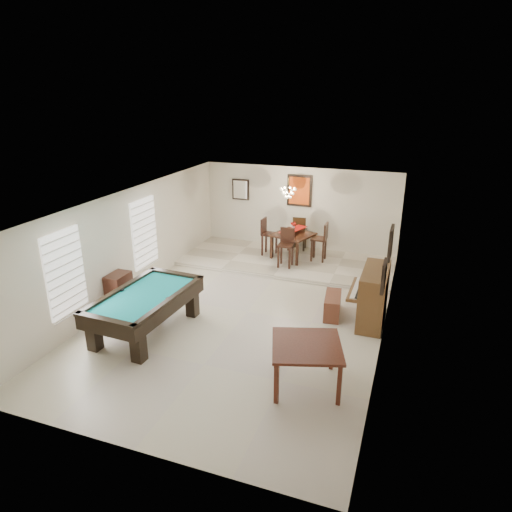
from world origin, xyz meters
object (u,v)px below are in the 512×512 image
Objects in this scene: upright_piano at (367,295)px; piano_bench at (332,305)px; flower_vase at (293,226)px; dining_chair_west at (269,237)px; pool_table at (146,313)px; chandelier at (288,189)px; dining_chair_south at (286,248)px; dining_chair_north at (300,233)px; square_table at (306,365)px; apothecary_chest at (119,292)px; dining_chair_east at (319,242)px; dining_table at (293,244)px.

upright_piano is 1.66× the size of piano_bench.
dining_chair_west is (-0.73, 0.02, -0.42)m from flower_vase.
chandelier is (1.66, 4.72, 1.79)m from pool_table.
flower_vase is at bearing 129.85° from upright_piano.
flower_vase is 0.86m from dining_chair_south.
upright_piano is 1.37× the size of dining_chair_north.
piano_bench is at bearing -178.67° from upright_piano.
chandelier is (-1.91, 5.41, 1.80)m from square_table.
chandelier reaches higher than upright_piano.
dining_chair_east reaches higher than apothecary_chest.
chandelier reaches higher than dining_chair_east.
square_table is at bearing -88.85° from piano_bench.
dining_table is 0.79m from dining_chair_north.
chandelier is at bearing -113.43° from dining_chair_west.
chandelier is (0.62, -0.29, 1.53)m from dining_chair_west.
dining_chair_south is at bearing -90.40° from dining_table.
chandelier reaches higher than dining_chair_west.
dining_chair_south is (-0.01, -0.74, 0.11)m from dining_table.
dining_chair_west is at bearing 129.54° from piano_bench.
dining_chair_south is at bearing -90.40° from flower_vase.
dining_chair_south is at bearing 70.50° from pool_table.
dining_chair_north is at bearing 114.89° from piano_bench.
chandelier is (-1.85, 2.70, 1.96)m from piano_bench.
dining_chair_east is (2.52, 5.03, 0.26)m from pool_table.
square_table is 6.71m from dining_chair_north.
dining_table is 0.96× the size of dining_chair_south.
pool_table is 2.32× the size of dining_chair_south.
apothecary_chest is 4.61m from dining_chair_south.
piano_bench is at bearing -59.59° from flower_vase.
dining_table is 0.77m from dining_chair_east.
dining_chair_south reaches higher than square_table.
pool_table is at bearing 169.99° from dining_chair_west.
dining_chair_south is (1.76, 4.25, 0.24)m from pool_table.
dining_chair_north is 1.06m from dining_chair_east.
dining_table is at bearing 56.33° from apothecary_chest.
square_table is 5.26m from dining_chair_south.
chandelier is at bearing 78.72° from dining_chair_north.
dining_chair_west is at bearing 63.60° from apothecary_chest.
flower_vase is at bearing 87.71° from dining_chair_south.
pool_table is at bearing -30.34° from apothecary_chest.
pool_table is 2.85× the size of piano_bench.
apothecary_chest is 0.86× the size of dining_table.
dining_chair_south is (-1.80, 4.93, 0.26)m from square_table.
dining_chair_east is at bearing 50.22° from apothecary_chest.
square_table is 2.71m from piano_bench.
chandelier reaches higher than flower_vase.
flower_vase is 0.22× the size of dining_chair_south.
dining_chair_south is (2.88, 3.59, 0.22)m from apothecary_chest.
piano_bench is 0.83× the size of dining_chair_north.
dining_chair_east is (1.48, 0.02, 0.01)m from dining_chair_west.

